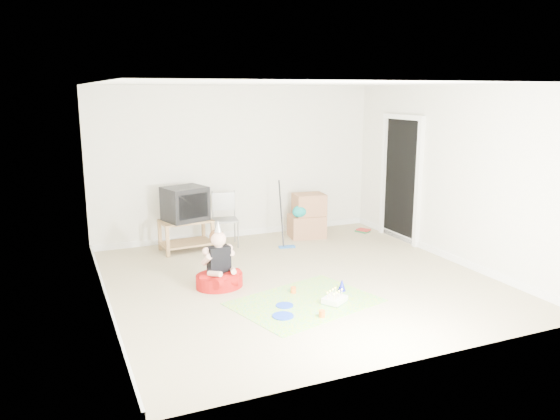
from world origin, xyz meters
name	(u,v)px	position (x,y,z in m)	size (l,w,h in m)	color
ground	(298,280)	(0.00, 0.00, 0.00)	(5.00, 5.00, 0.00)	tan
doorway_recess	(401,181)	(2.48, 1.20, 1.02)	(0.02, 0.90, 2.05)	black
tv_stand	(186,233)	(-1.06, 1.98, 0.29)	(0.83, 0.56, 0.50)	#9F7548
crt_tv	(185,204)	(-1.06, 1.98, 0.77)	(0.62, 0.51, 0.54)	black
folding_chair	(225,220)	(-0.40, 1.99, 0.43)	(0.46, 0.45, 0.89)	gray
cardboard_boxes	(307,217)	(1.09, 1.96, 0.37)	(0.67, 0.55, 0.76)	#A77251
floor_mop	(287,232)	(0.48, 1.48, 0.26)	(0.28, 0.36, 1.07)	#235DB3
book_pile	(363,230)	(2.17, 1.87, 0.02)	(0.26, 0.28, 0.05)	#246C3B
seated_woman	(219,272)	(-1.07, 0.16, 0.20)	(0.69, 0.69, 0.90)	#B61410
party_mat	(305,302)	(-0.27, -0.76, 0.00)	(1.66, 1.20, 0.01)	#EC3192
birthday_cake	(335,300)	(0.05, -0.93, 0.04)	(0.35, 0.34, 0.14)	white
blue_plate_near	(285,305)	(-0.55, -0.78, 0.01)	(0.21, 0.21, 0.01)	blue
blue_plate_far	(283,316)	(-0.69, -1.06, 0.01)	(0.24, 0.24, 0.01)	blue
orange_cup_near	(293,290)	(-0.27, -0.43, 0.05)	(0.07, 0.07, 0.08)	orange
orange_cup_far	(322,314)	(-0.29, -1.25, 0.05)	(0.07, 0.07, 0.08)	orange
blue_party_hat	(342,285)	(0.33, -0.61, 0.08)	(0.11, 0.11, 0.15)	#1A22B9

